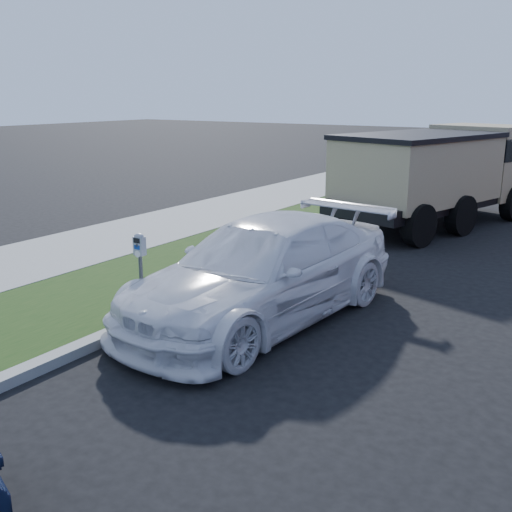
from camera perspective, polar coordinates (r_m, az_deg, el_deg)
The scene contains 5 objects.
ground at distance 8.65m, azimuth 4.12°, elevation -9.21°, with size 120.00×120.00×0.00m, color black.
streetside at distance 13.40m, azimuth -12.58°, elevation -0.34°, with size 6.12×50.00×0.15m.
parking_meter at distance 9.55m, azimuth -10.98°, elevation -0.04°, with size 0.19×0.14×1.35m.
white_wagon at distance 9.67m, azimuth 0.72°, elevation -1.41°, with size 2.26×5.56×1.61m, color white.
dump_truck at distance 17.66m, azimuth 17.25°, elevation 7.81°, with size 4.24×7.26×2.68m.
Camera 1 is at (3.83, -6.89, 3.56)m, focal length 42.00 mm.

